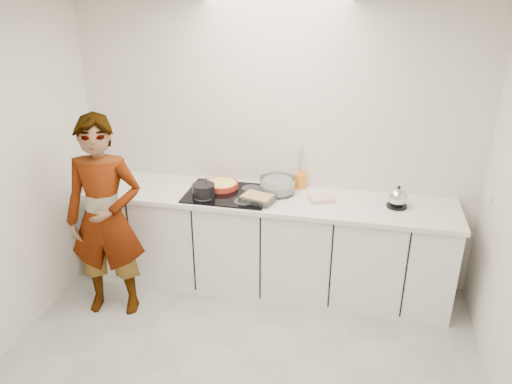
% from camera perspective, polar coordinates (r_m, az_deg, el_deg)
% --- Properties ---
extents(wall_back, '(3.60, 0.00, 2.60)m').
position_cam_1_polar(wall_back, '(4.49, 2.14, 5.64)').
color(wall_back, silver).
rests_on(wall_back, ground).
extents(base_cabinets, '(3.20, 0.58, 0.87)m').
position_cam_1_polar(base_cabinets, '(4.55, 1.24, -6.00)').
color(base_cabinets, white).
rests_on(base_cabinets, floor).
extents(countertop, '(3.24, 0.64, 0.04)m').
position_cam_1_polar(countertop, '(4.35, 1.29, -0.79)').
color(countertop, white).
rests_on(countertop, base_cabinets).
extents(hob, '(0.72, 0.54, 0.01)m').
position_cam_1_polar(hob, '(4.39, -3.24, -0.17)').
color(hob, black).
rests_on(hob, countertop).
extents(tart_dish, '(0.36, 0.36, 0.05)m').
position_cam_1_polar(tart_dish, '(4.49, -3.95, 0.86)').
color(tart_dish, red).
rests_on(tart_dish, hob).
extents(saucepan, '(0.21, 0.21, 0.19)m').
position_cam_1_polar(saucepan, '(4.32, -6.01, 0.21)').
color(saucepan, black).
rests_on(saucepan, hob).
extents(baking_dish, '(0.31, 0.26, 0.05)m').
position_cam_1_polar(baking_dish, '(4.21, 0.18, -0.67)').
color(baking_dish, silver).
rests_on(baking_dish, hob).
extents(mixing_bowl, '(0.40, 0.40, 0.14)m').
position_cam_1_polar(mixing_bowl, '(4.39, 2.47, 0.71)').
color(mixing_bowl, silver).
rests_on(mixing_bowl, countertop).
extents(tea_towel, '(0.25, 0.23, 0.03)m').
position_cam_1_polar(tea_towel, '(4.30, 7.51, -0.76)').
color(tea_towel, white).
rests_on(tea_towel, countertop).
extents(kettle, '(0.22, 0.22, 0.19)m').
position_cam_1_polar(kettle, '(4.28, 15.89, -0.67)').
color(kettle, black).
rests_on(kettle, countertop).
extents(utensil_crock, '(0.13, 0.13, 0.14)m').
position_cam_1_polar(utensil_crock, '(4.52, 5.10, 1.32)').
color(utensil_crock, orange).
rests_on(utensil_crock, countertop).
extents(cook, '(0.70, 0.52, 1.73)m').
position_cam_1_polar(cook, '(4.24, -16.83, -2.93)').
color(cook, white).
rests_on(cook, floor).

